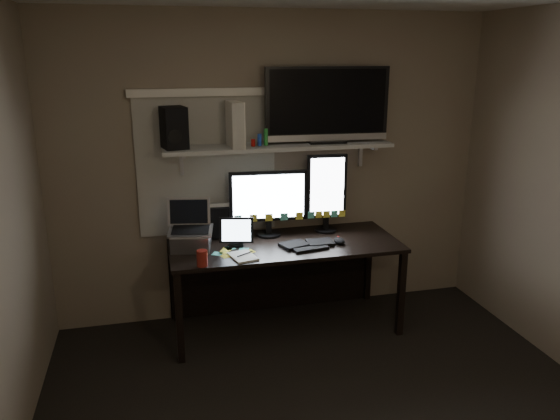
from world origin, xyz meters
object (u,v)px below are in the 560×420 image
object	(u,v)px
monitor_portrait	(327,193)
mouse	(339,241)
keyboard	(307,244)
monitor_landscape	(268,203)
laptop	(190,226)
tv	(327,105)
desk	(281,258)
cup	(202,258)
tablet	(236,232)
speaker	(174,128)
game_console	(235,124)

from	to	relation	value
monitor_portrait	mouse	distance (m)	0.45
keyboard	monitor_landscape	bearing A→B (deg)	118.49
keyboard	laptop	bearing A→B (deg)	162.56
keyboard	tv	distance (m)	1.10
desk	cup	xyz separation A→B (m)	(-0.68, -0.45, 0.23)
monitor_portrait	keyboard	distance (m)	0.51
desk	monitor_portrait	distance (m)	0.66
laptop	monitor_landscape	bearing A→B (deg)	26.49
monitor_portrait	keyboard	xyz separation A→B (m)	(-0.25, -0.31, -0.32)
desk	cup	size ratio (longest dim) A/B	15.79
tablet	laptop	size ratio (longest dim) A/B	0.71
desk	mouse	world-z (taller)	mouse
desk	speaker	world-z (taller)	speaker
tablet	desk	bearing A→B (deg)	27.35
monitor_portrait	tablet	world-z (taller)	monitor_portrait
monitor_landscape	keyboard	xyz separation A→B (m)	(0.24, -0.31, -0.26)
monitor_portrait	game_console	distance (m)	0.96
speaker	keyboard	bearing A→B (deg)	-29.27
desk	tablet	bearing A→B (deg)	-165.47
laptop	monitor_portrait	bearing A→B (deg)	19.75
desk	mouse	xyz separation A→B (m)	(0.41, -0.23, 0.20)
laptop	tv	size ratio (longest dim) A/B	0.38
laptop	cup	xyz separation A→B (m)	(0.05, -0.35, -0.13)
monitor_portrait	tv	xyz separation A→B (m)	(-0.02, -0.01, 0.71)
game_console	speaker	xyz separation A→B (m)	(-0.46, 0.03, -0.02)
desk	monitor_landscape	bearing A→B (deg)	132.61
game_console	speaker	world-z (taller)	game_console
desk	tv	size ratio (longest dim) A/B	1.83
keyboard	cup	world-z (taller)	cup
desk	game_console	xyz separation A→B (m)	(-0.34, 0.05, 1.10)
game_console	mouse	bearing A→B (deg)	-24.30
mouse	keyboard	bearing A→B (deg)	171.04
monitor_portrait	keyboard	bearing A→B (deg)	-126.18
desk	keyboard	bearing A→B (deg)	-54.28
mouse	cup	world-z (taller)	cup
mouse	cup	xyz separation A→B (m)	(-1.09, -0.21, 0.03)
tv	laptop	bearing A→B (deg)	-168.39
keyboard	tv	bearing A→B (deg)	41.96
tv	game_console	size ratio (longest dim) A/B	2.88
mouse	monitor_portrait	bearing A→B (deg)	85.49
tv	speaker	distance (m)	1.20
mouse	speaker	bearing A→B (deg)	159.83
keyboard	game_console	bearing A→B (deg)	142.43
monitor_portrait	cup	world-z (taller)	monitor_portrait
desk	tv	xyz separation A→B (m)	(0.39, 0.07, 1.22)
tablet	game_console	xyz separation A→B (m)	(0.04, 0.15, 0.81)
monitor_landscape	cup	bearing A→B (deg)	-134.12
keyboard	game_console	xyz separation A→B (m)	(-0.50, 0.27, 0.91)
monitor_portrait	laptop	bearing A→B (deg)	-167.62
laptop	speaker	size ratio (longest dim) A/B	1.19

